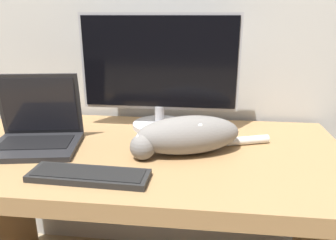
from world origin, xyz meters
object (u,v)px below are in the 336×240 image
laptop (37,133)px  external_keyboard (89,175)px  monitor (159,72)px  cat (187,135)px

laptop → external_keyboard: 0.37m
monitor → external_keyboard: bearing=-106.5°
laptop → external_keyboard: (0.29, -0.23, -0.04)m
cat → external_keyboard: bearing=-159.8°
external_keyboard → monitor: bearing=75.4°
monitor → cat: (0.14, -0.27, -0.18)m
external_keyboard → laptop: bearing=142.8°
monitor → cat: monitor is taller
laptop → cat: laptop is taller
monitor → external_keyboard: 0.57m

